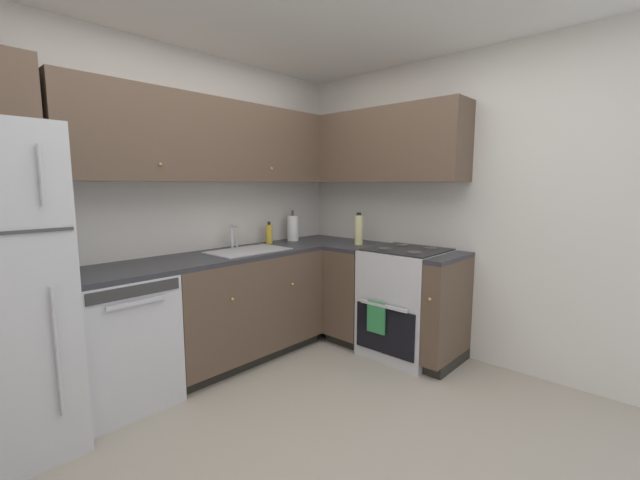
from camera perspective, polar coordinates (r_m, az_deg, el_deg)
ground_plane at (r=2.58m, az=-0.10°, el=-26.92°), size 3.42×3.18×0.02m
wall_back at (r=3.44m, az=-20.36°, el=3.92°), size 3.52×0.05×2.52m
wall_right at (r=3.60m, az=19.02°, el=4.14°), size 0.05×3.28×2.52m
dishwasher at (r=3.08m, az=-26.37°, el=-12.43°), size 0.60×0.63×0.88m
lower_cabinets_back at (r=3.53m, az=-11.05°, el=-9.15°), size 1.37×0.62×0.88m
countertop_back at (r=3.42m, az=-11.26°, el=-1.91°), size 2.58×0.60×0.03m
lower_cabinets_right at (r=3.72m, az=8.59°, el=-8.20°), size 0.62×1.15×0.88m
countertop_right at (r=3.62m, az=8.71°, el=-1.32°), size 0.60×1.15×0.03m
oven_range at (r=3.60m, az=12.00°, el=-8.47°), size 0.68×0.62×1.06m
upper_cabinets_back at (r=3.42m, az=-15.32°, el=13.27°), size 2.26×0.34×0.64m
upper_cabinets_right at (r=3.81m, az=7.71°, el=12.86°), size 0.32×1.70×0.64m
sink at (r=3.44m, az=-10.02°, el=-2.20°), size 0.65×0.40×0.10m
faucet at (r=3.59m, az=-12.03°, el=0.81°), size 0.07×0.16×0.21m
soap_bottle at (r=3.84m, az=-7.16°, el=0.87°), size 0.06×0.06×0.21m
paper_towel_roll at (r=4.01m, az=-3.85°, el=1.70°), size 0.11×0.11×0.31m
oil_bottle at (r=3.75m, az=5.48°, el=1.47°), size 0.08×0.08×0.30m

